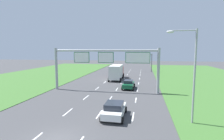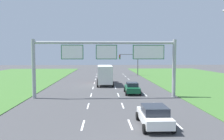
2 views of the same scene
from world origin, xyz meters
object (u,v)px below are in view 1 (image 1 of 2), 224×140
Objects in this scene: car_mid_lane at (129,84)px; sign_gantry at (107,61)px; traffic_light_mast at (145,59)px; street_lamp at (190,68)px; box_truck at (117,72)px; car_lead_silver at (114,109)px.

sign_gantry is at bearing -140.54° from car_mid_lane.
street_lamp is (3.67, -38.68, 1.21)m from traffic_light_mast.
traffic_light_mast is at bearing 77.35° from sign_gantry.
car_mid_lane is at bearing 37.69° from sign_gantry.
street_lamp is at bearing -47.75° from sign_gantry.
traffic_light_mast is (6.47, 16.08, 2.08)m from box_truck.
car_mid_lane is (0.23, 13.25, -0.03)m from car_lead_silver.
sign_gantry is 14.73m from street_lamp.
sign_gantry reaches higher than box_truck.
car_lead_silver is at bearing 178.32° from street_lamp.
box_truck is at bearing 112.85° from car_mid_lane.
car_lead_silver is at bearing -82.34° from box_truck.
car_mid_lane is at bearing 116.17° from street_lamp.
street_lamp is (6.61, -13.45, 4.32)m from car_mid_lane.
sign_gantry is at bearing -89.58° from box_truck.
box_truck is 0.49× the size of sign_gantry.
box_truck is at bearing -111.90° from traffic_light_mast.
box_truck is at bearing 91.12° from sign_gantry.
street_lamp is at bearing -1.34° from car_lead_silver.
traffic_light_mast is at bearing 85.12° from car_mid_lane.
traffic_light_mast is 0.66× the size of street_lamp.
sign_gantry is 2.03× the size of street_lamp.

